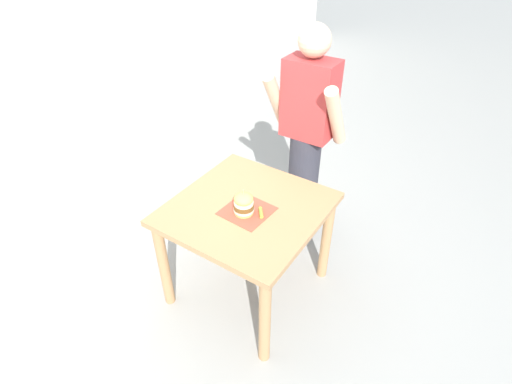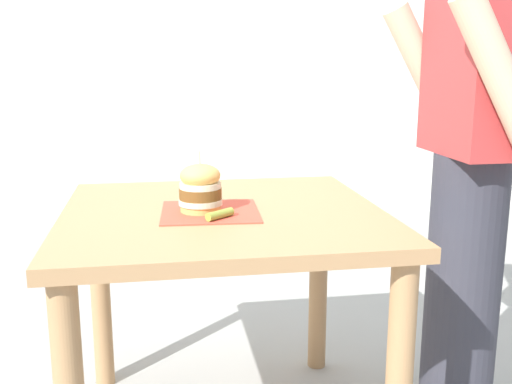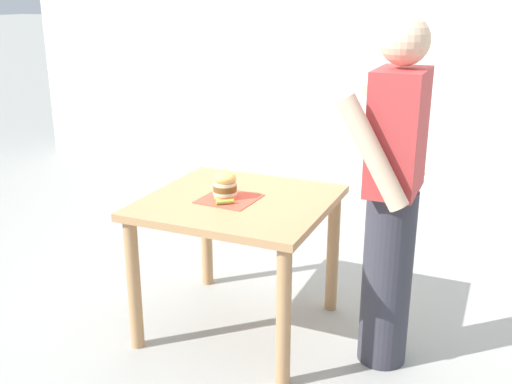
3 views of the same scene
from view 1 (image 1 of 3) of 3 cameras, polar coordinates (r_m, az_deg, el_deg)
name	(u,v)px [view 1 (image 1 of 3)]	position (r m, az deg, el deg)	size (l,w,h in m)	color
ground_plane	(249,286)	(3.03, -1.07, -13.34)	(80.00, 80.00, 0.00)	#9E9E99
patio_table	(248,222)	(2.58, -1.22, -4.32)	(0.91, 0.94, 0.75)	tan
serving_paper	(247,211)	(2.46, -1.28, -2.72)	(0.28, 0.28, 0.00)	#D64C38
sandwich	(244,204)	(2.40, -1.77, -1.68)	(0.13, 0.13, 0.18)	#E5B25B
pickle_spear	(261,212)	(2.43, 0.70, -2.94)	(0.02, 0.02, 0.09)	#8EA83D
diner_across_table	(306,137)	(3.01, 7.19, 7.80)	(0.55, 0.35, 1.69)	#33333D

